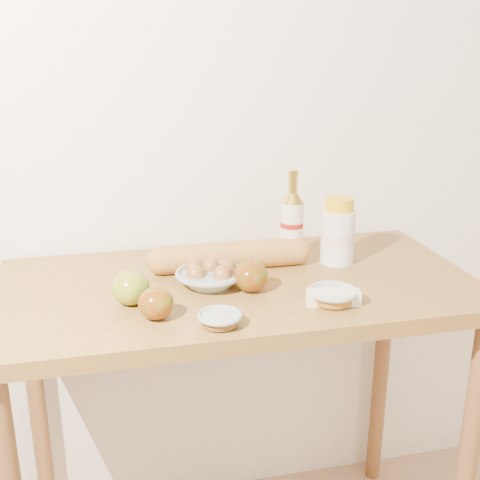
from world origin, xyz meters
name	(u,v)px	position (x,y,z in m)	size (l,w,h in m)	color
back_wall	(211,106)	(0.00, 1.51, 1.30)	(3.50, 0.02, 2.60)	silver
table	(237,325)	(0.00, 1.18, 0.78)	(1.20, 0.60, 0.90)	olive
bourbon_bottle	(292,225)	(0.18, 1.29, 1.00)	(0.07, 0.07, 0.25)	beige
cream_bottle	(338,233)	(0.30, 1.25, 0.98)	(0.11, 0.11, 0.18)	silver
egg_bowl	(210,276)	(-0.07, 1.17, 0.92)	(0.21, 0.21, 0.06)	gray
baguette	(230,256)	(0.00, 1.27, 0.94)	(0.44, 0.08, 0.07)	#C6883C
apple_yellowgreen	(131,288)	(-0.27, 1.10, 0.94)	(0.10, 0.10, 0.08)	#A08920
apple_redgreen_front	(156,303)	(-0.22, 1.01, 0.94)	(0.09, 0.09, 0.07)	#910A07
apple_redgreen_right	(251,276)	(0.02, 1.11, 0.94)	(0.10, 0.10, 0.08)	maroon
sugar_bowl	(220,319)	(-0.09, 0.95, 0.91)	(0.10, 0.10, 0.03)	#93A19B
syrup_bowl	(333,296)	(0.19, 1.00, 0.92)	(0.14, 0.14, 0.03)	#98A6A0
butter_stick	(333,297)	(0.18, 1.00, 0.92)	(0.13, 0.06, 0.04)	beige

